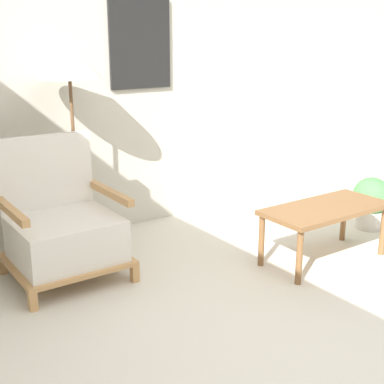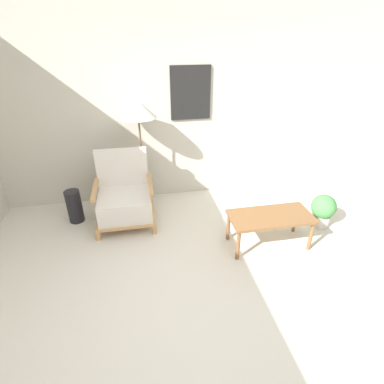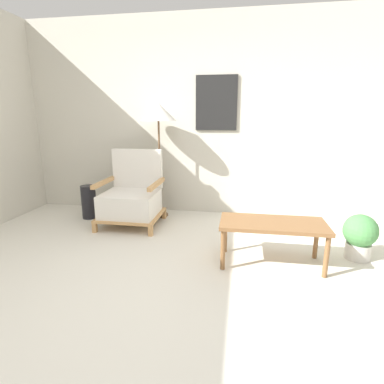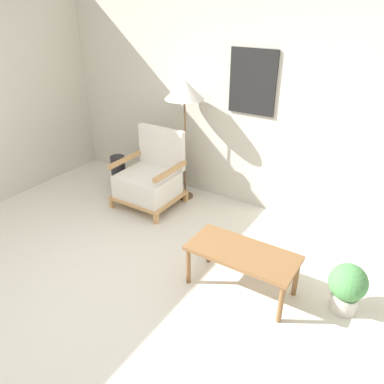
# 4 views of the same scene
# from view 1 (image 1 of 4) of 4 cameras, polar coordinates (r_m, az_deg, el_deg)

# --- Properties ---
(ground_plane) EXTENTS (14.00, 14.00, 0.00)m
(ground_plane) POSITION_cam_1_polar(r_m,az_deg,el_deg) (3.03, 15.56, -16.59)
(ground_plane) COLOR silver
(wall_back) EXTENTS (8.00, 0.09, 2.70)m
(wall_back) POSITION_cam_1_polar(r_m,az_deg,el_deg) (4.52, -8.15, 12.83)
(wall_back) COLOR beige
(wall_back) RESTS_ON ground_plane
(armchair) EXTENTS (0.75, 0.69, 0.95)m
(armchair) POSITION_cam_1_polar(r_m,az_deg,el_deg) (3.76, -13.65, -3.79)
(armchair) COLOR tan
(armchair) RESTS_ON ground_plane
(floor_lamp) EXTENTS (0.47, 0.47, 1.55)m
(floor_lamp) POSITION_cam_1_polar(r_m,az_deg,el_deg) (4.01, -12.98, 12.75)
(floor_lamp) COLOR brown
(floor_lamp) RESTS_ON ground_plane
(coffee_table) EXTENTS (0.97, 0.46, 0.42)m
(coffee_table) POSITION_cam_1_polar(r_m,az_deg,el_deg) (4.03, 14.04, -2.19)
(coffee_table) COLOR brown
(coffee_table) RESTS_ON ground_plane
(potted_plant) EXTENTS (0.32, 0.32, 0.45)m
(potted_plant) POSITION_cam_1_polar(r_m,az_deg,el_deg) (4.86, 18.55, -0.88)
(potted_plant) COLOR beige
(potted_plant) RESTS_ON ground_plane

